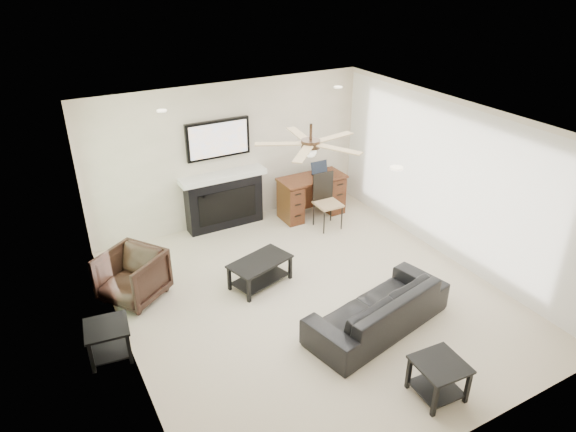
{
  "coord_description": "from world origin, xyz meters",
  "views": [
    {
      "loc": [
        -3.16,
        -5.05,
        4.33
      ],
      "look_at": [
        -0.18,
        0.35,
        1.18
      ],
      "focal_mm": 32.0,
      "sensor_mm": 36.0,
      "label": 1
    }
  ],
  "objects_px": {
    "armchair": "(132,276)",
    "fireplace_unit": "(223,176)",
    "sofa": "(378,308)",
    "desk": "(312,196)",
    "coffee_table": "(260,272)"
  },
  "relations": [
    {
      "from": "armchair",
      "to": "fireplace_unit",
      "type": "distance_m",
      "value": 2.47
    },
    {
      "from": "fireplace_unit",
      "to": "sofa",
      "type": "bearing_deg",
      "value": -79.77
    },
    {
      "from": "sofa",
      "to": "desk",
      "type": "height_order",
      "value": "desk"
    },
    {
      "from": "coffee_table",
      "to": "sofa",
      "type": "bearing_deg",
      "value": -77.25
    },
    {
      "from": "armchair",
      "to": "desk",
      "type": "relative_size",
      "value": 0.65
    },
    {
      "from": "sofa",
      "to": "desk",
      "type": "bearing_deg",
      "value": -118.21
    },
    {
      "from": "armchair",
      "to": "fireplace_unit",
      "type": "relative_size",
      "value": 0.41
    },
    {
      "from": "sofa",
      "to": "fireplace_unit",
      "type": "bearing_deg",
      "value": -91.78
    },
    {
      "from": "sofa",
      "to": "coffee_table",
      "type": "height_order",
      "value": "sofa"
    },
    {
      "from": "sofa",
      "to": "armchair",
      "type": "xyz_separation_m",
      "value": [
        -2.6,
        2.15,
        0.06
      ]
    },
    {
      "from": "armchair",
      "to": "desk",
      "type": "bearing_deg",
      "value": 70.91
    },
    {
      "from": "armchair",
      "to": "coffee_table",
      "type": "bearing_deg",
      "value": 36.88
    },
    {
      "from": "armchair",
      "to": "fireplace_unit",
      "type": "bearing_deg",
      "value": 90.04
    },
    {
      "from": "armchair",
      "to": "coffee_table",
      "type": "height_order",
      "value": "armchair"
    },
    {
      "from": "fireplace_unit",
      "to": "desk",
      "type": "xyz_separation_m",
      "value": [
        1.56,
        -0.37,
        -0.57
      ]
    }
  ]
}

